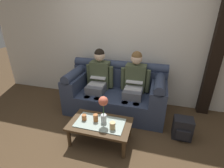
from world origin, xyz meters
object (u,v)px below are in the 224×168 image
at_px(coffee_table, 100,125).
at_px(backpack_right, 182,128).
at_px(person_right, 135,82).
at_px(cup_far_center, 112,126).
at_px(person_left, 99,78).
at_px(flower_vase, 103,106).
at_px(cup_near_left, 96,118).
at_px(cup_near_right, 84,117).
at_px(couch, 116,93).

relative_size(coffee_table, backpack_right, 2.64).
distance_m(person_right, cup_far_center, 1.07).
height_order(person_left, flower_vase, person_left).
relative_size(person_left, person_right, 1.00).
relative_size(flower_vase, cup_near_left, 3.74).
relative_size(person_right, flower_vase, 2.81).
bearing_deg(person_left, cup_near_left, -73.07).
bearing_deg(person_left, backpack_right, -18.00).
bearing_deg(cup_near_right, person_right, 57.07).
distance_m(couch, backpack_right, 1.36).
bearing_deg(backpack_right, person_left, 162.00).
distance_m(person_right, cup_near_left, 1.06).
xyz_separation_m(cup_far_center, backpack_right, (1.02, 0.52, -0.23)).
bearing_deg(cup_near_left, backpack_right, 17.65).
distance_m(coffee_table, cup_near_right, 0.27).
xyz_separation_m(cup_near_left, backpack_right, (1.31, 0.42, -0.24)).
xyz_separation_m(flower_vase, cup_far_center, (0.17, -0.11, -0.23)).
bearing_deg(person_left, coffee_table, -69.34).
relative_size(cup_near_right, backpack_right, 0.24).
height_order(couch, backpack_right, couch).
xyz_separation_m(flower_vase, cup_near_left, (-0.12, -0.01, -0.23)).
height_order(person_right, coffee_table, person_right).
bearing_deg(couch, cup_near_right, -105.11).
bearing_deg(flower_vase, cup_near_right, -174.87).
relative_size(couch, person_left, 1.56).
xyz_separation_m(person_right, backpack_right, (0.88, -0.52, -0.48)).
height_order(cup_near_left, cup_far_center, cup_near_left).
height_order(couch, cup_near_left, couch).
bearing_deg(cup_near_right, flower_vase, 5.13).
bearing_deg(person_right, couch, 179.69).
bearing_deg(couch, cup_far_center, -78.01).
distance_m(cup_near_left, backpack_right, 1.40).
bearing_deg(person_left, cup_near_right, -83.92).
height_order(couch, flower_vase, couch).
xyz_separation_m(couch, cup_near_left, (-0.07, -0.94, 0.04)).
xyz_separation_m(person_right, cup_near_right, (-0.62, -0.95, -0.26)).
relative_size(coffee_table, flower_vase, 2.15).
bearing_deg(person_right, flower_vase, -108.41).
relative_size(cup_near_left, backpack_right, 0.33).
xyz_separation_m(couch, coffee_table, (-0.00, -0.95, -0.08)).
bearing_deg(flower_vase, cup_far_center, -33.90).
distance_m(coffee_table, backpack_right, 1.32).
relative_size(couch, person_right, 1.56).
distance_m(flower_vase, cup_near_left, 0.26).
bearing_deg(cup_near_right, person_left, 96.08).
bearing_deg(couch, backpack_right, -22.81).
bearing_deg(person_right, person_left, -179.99).
relative_size(flower_vase, cup_far_center, 3.97).
xyz_separation_m(person_right, cup_far_center, (-0.14, -1.04, -0.25)).
bearing_deg(coffee_table, flower_vase, 28.38).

